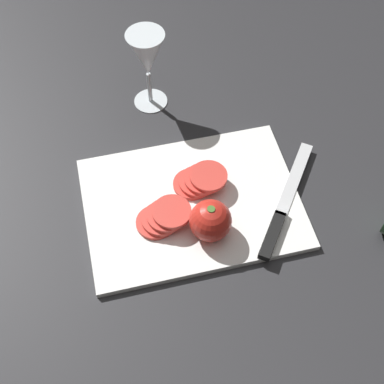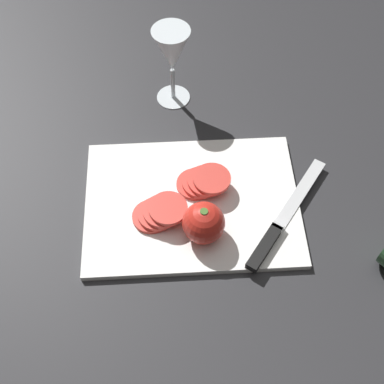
{
  "view_description": "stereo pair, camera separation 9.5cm",
  "coord_description": "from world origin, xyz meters",
  "px_view_note": "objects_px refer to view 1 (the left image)",
  "views": [
    {
      "loc": [
        -0.13,
        -0.54,
        0.83
      ],
      "look_at": [
        -0.01,
        -0.02,
        0.04
      ],
      "focal_mm": 50.0,
      "sensor_mm": 36.0,
      "label": 1
    },
    {
      "loc": [
        -0.04,
        -0.56,
        0.83
      ],
      "look_at": [
        -0.01,
        -0.02,
        0.04
      ],
      "focal_mm": 50.0,
      "sensor_mm": 36.0,
      "label": 2
    }
  ],
  "objects_px": {
    "wine_glass": "(147,58)",
    "tomato_slice_stack_near": "(163,217)",
    "whole_tomato": "(210,221)",
    "tomato_slice_stack_far": "(200,180)",
    "knife": "(278,221)"
  },
  "relations": [
    {
      "from": "knife",
      "to": "tomato_slice_stack_near",
      "type": "xyz_separation_m",
      "value": [
        -0.2,
        0.05,
        0.01
      ]
    },
    {
      "from": "whole_tomato",
      "to": "tomato_slice_stack_near",
      "type": "distance_m",
      "value": 0.09
    },
    {
      "from": "whole_tomato",
      "to": "tomato_slice_stack_far",
      "type": "height_order",
      "value": "whole_tomato"
    },
    {
      "from": "whole_tomato",
      "to": "tomato_slice_stack_near",
      "type": "bearing_deg",
      "value": 153.02
    },
    {
      "from": "knife",
      "to": "tomato_slice_stack_far",
      "type": "distance_m",
      "value": 0.16
    },
    {
      "from": "tomato_slice_stack_far",
      "to": "whole_tomato",
      "type": "bearing_deg",
      "value": -93.95
    },
    {
      "from": "wine_glass",
      "to": "whole_tomato",
      "type": "relative_size",
      "value": 2.35
    },
    {
      "from": "wine_glass",
      "to": "knife",
      "type": "xyz_separation_m",
      "value": [
        0.16,
        -0.36,
        -0.1
      ]
    },
    {
      "from": "tomato_slice_stack_near",
      "to": "tomato_slice_stack_far",
      "type": "bearing_deg",
      "value": 37.38
    },
    {
      "from": "wine_glass",
      "to": "knife",
      "type": "height_order",
      "value": "wine_glass"
    },
    {
      "from": "whole_tomato",
      "to": "tomato_slice_stack_far",
      "type": "relative_size",
      "value": 0.76
    },
    {
      "from": "tomato_slice_stack_far",
      "to": "tomato_slice_stack_near",
      "type": "bearing_deg",
      "value": -142.62
    },
    {
      "from": "wine_glass",
      "to": "tomato_slice_stack_far",
      "type": "bearing_deg",
      "value": -79.02
    },
    {
      "from": "whole_tomato",
      "to": "tomato_slice_stack_far",
      "type": "distance_m",
      "value": 0.1
    },
    {
      "from": "wine_glass",
      "to": "tomato_slice_stack_near",
      "type": "distance_m",
      "value": 0.32
    }
  ]
}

